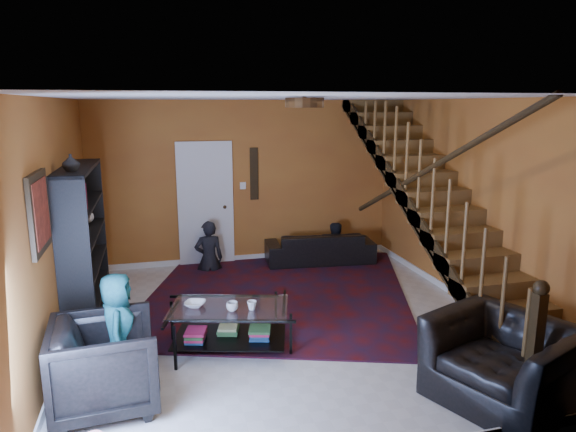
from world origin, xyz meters
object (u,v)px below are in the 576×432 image
at_px(armchair_right, 503,362).
at_px(coffee_table, 230,324).
at_px(sofa, 320,247).
at_px(bookshelf, 85,250).
at_px(armchair_left, 105,365).

height_order(armchair_right, coffee_table, armchair_right).
bearing_deg(coffee_table, sofa, 54.77).
bearing_deg(bookshelf, sofa, 25.14).
height_order(armchair_left, coffee_table, armchair_left).
height_order(bookshelf, armchair_left, bookshelf).
relative_size(armchair_right, coffee_table, 0.82).
distance_m(sofa, armchair_right, 4.56).
xyz_separation_m(sofa, coffee_table, (-2.01, -2.84, 0.02)).
bearing_deg(bookshelf, coffee_table, -35.32).
xyz_separation_m(sofa, armchair_left, (-3.27, -3.72, 0.15)).
xyz_separation_m(sofa, armchair_right, (0.28, -4.55, 0.12)).
bearing_deg(armchair_left, sofa, -45.54).
xyz_separation_m(armchair_left, coffee_table, (1.26, 0.87, -0.13)).
relative_size(sofa, armchair_left, 2.02).
height_order(sofa, armchair_left, armchair_left).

